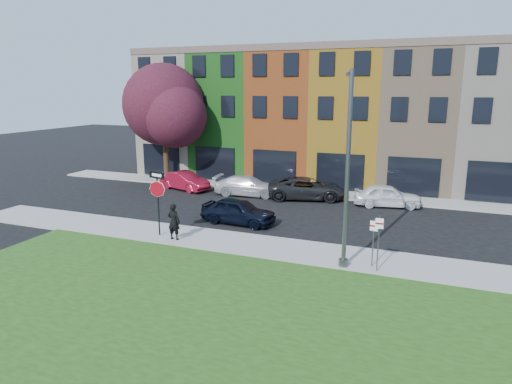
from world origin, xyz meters
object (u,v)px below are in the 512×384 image
at_px(street_lamp, 347,170).
at_px(stop_sign, 157,190).
at_px(man, 174,222).
at_px(sedan_near, 238,211).

bearing_deg(street_lamp, stop_sign, 164.10).
bearing_deg(man, street_lamp, -179.82).
height_order(man, street_lamp, street_lamp).
xyz_separation_m(stop_sign, man, (1.05, -0.28, -1.42)).
relative_size(stop_sign, sedan_near, 0.76).
bearing_deg(stop_sign, street_lamp, 12.26).
height_order(stop_sign, man, stop_sign).
distance_m(stop_sign, street_lamp, 9.54).
xyz_separation_m(man, sedan_near, (1.69, 3.97, -0.31)).
height_order(sedan_near, street_lamp, street_lamp).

